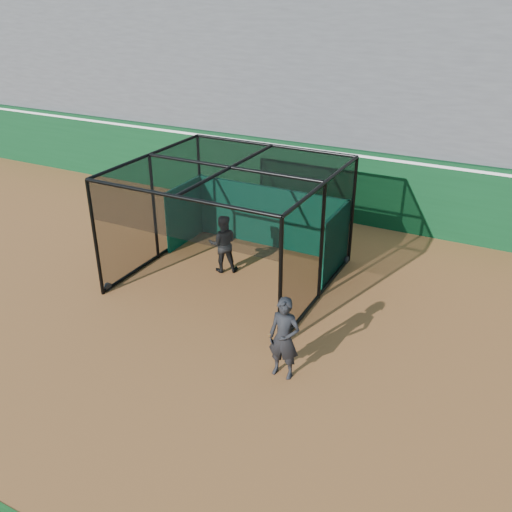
% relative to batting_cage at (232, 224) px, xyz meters
% --- Properties ---
extents(ground, '(120.00, 120.00, 0.00)m').
position_rel_batting_cage_xyz_m(ground, '(0.77, -3.11, -1.56)').
color(ground, brown).
rests_on(ground, ground).
extents(outfield_wall, '(50.00, 0.50, 2.50)m').
position_rel_batting_cage_xyz_m(outfield_wall, '(0.77, 5.39, -0.27)').
color(outfield_wall, '#093517').
rests_on(outfield_wall, ground).
extents(grandstand, '(50.00, 7.85, 8.95)m').
position_rel_batting_cage_xyz_m(grandstand, '(0.77, 9.16, 2.92)').
color(grandstand, '#4C4C4F').
rests_on(grandstand, ground).
extents(batting_cage, '(5.18, 4.90, 3.12)m').
position_rel_batting_cage_xyz_m(batting_cage, '(0.00, 0.00, 0.00)').
color(batting_cage, black).
rests_on(batting_cage, ground).
extents(batter, '(1.01, 0.95, 1.66)m').
position_rel_batting_cage_xyz_m(batter, '(-0.41, 0.18, -0.73)').
color(batter, black).
rests_on(batter, ground).
extents(on_deck_player, '(0.66, 0.44, 1.80)m').
position_rel_batting_cage_xyz_m(on_deck_player, '(3.03, -3.25, -0.66)').
color(on_deck_player, black).
rests_on(on_deck_player, ground).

